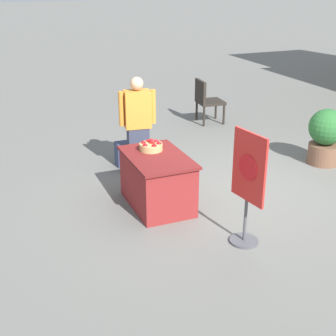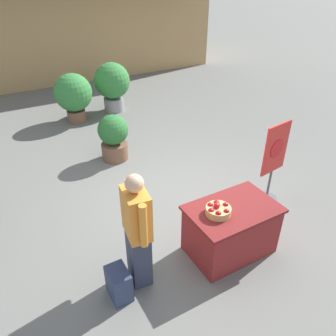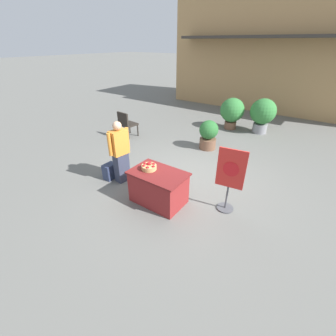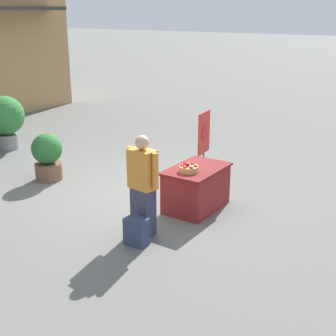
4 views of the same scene
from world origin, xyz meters
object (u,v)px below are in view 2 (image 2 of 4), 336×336
Objects in this scene: apple_basket at (218,210)px; display_table at (231,229)px; poster_board at (274,161)px; potted_plant_near_left at (73,94)px; backpack at (119,284)px; potted_plant_near_right at (112,83)px; person_visitor at (137,231)px; potted_plant_far_right at (114,136)px.

display_table is at bearing -1.53° from apple_basket.
potted_plant_near_left is at bearing -167.37° from poster_board.
potted_plant_near_left reaches higher than backpack.
potted_plant_near_left is at bearing -168.96° from potted_plant_near_right.
person_visitor is 1.19× the size of potted_plant_near_right.
potted_plant_near_right reaches higher than potted_plant_far_right.
poster_board is at bearing -56.47° from potted_plant_far_right.
poster_board reaches higher than potted_plant_far_right.
apple_basket is 5.95m from potted_plant_near_right.
person_visitor is (-1.07, 0.17, -0.01)m from apple_basket.
person_visitor is at bearing 20.02° from backpack.
apple_basket is at bearing -1.40° from person_visitor.
poster_board is at bearing -69.33° from potted_plant_near_left.
potted_plant_far_right reaches higher than backpack.
person_visitor is at bearing -108.54° from potted_plant_near_right.
potted_plant_near_right reaches higher than backpack.
display_table is 5.94m from potted_plant_near_right.
backpack is (-1.41, 0.04, -0.61)m from apple_basket.
display_table is 0.97× the size of potted_plant_near_left.
potted_plant_far_right is (-1.77, 2.67, -0.26)m from poster_board.
potted_plant_near_left reaches higher than display_table.
potted_plant_far_right is 0.78× the size of potted_plant_near_left.
apple_basket is 1.08m from person_visitor.
potted_plant_near_right reaches higher than potted_plant_near_left.
potted_plant_near_right is at bearing 68.90° from backpack.
person_visitor reaches higher than potted_plant_near_left.
person_visitor is 3.81× the size of backpack.
apple_basket is at bearing -87.03° from potted_plant_near_left.
poster_board is 3.22m from potted_plant_far_right.
potted_plant_far_right is at bearing 81.28° from person_visitor.
backpack is (-1.66, 0.05, -0.17)m from display_table.
person_visitor is at bearing -88.41° from poster_board.
display_table is at bearing -0.00° from person_visitor.
poster_board reaches higher than potted_plant_near_right.
person_visitor is 1.63× the size of potted_plant_far_right.
person_visitor reaches higher than backpack.
poster_board is at bearing 24.86° from display_table.
potted_plant_near_right is (0.85, 5.89, -0.04)m from apple_basket.
poster_board reaches higher than apple_basket.
backpack is at bearing -87.20° from poster_board.
apple_basket is 3.31m from potted_plant_far_right.
poster_board is at bearing 21.10° from apple_basket.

